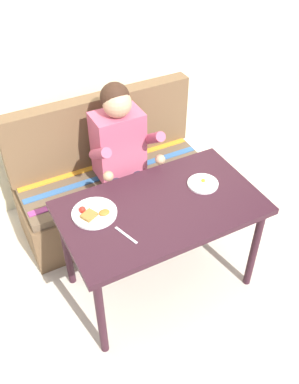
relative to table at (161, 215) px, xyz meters
The scene contains 8 objects.
ground_plane 0.65m from the table, ahead, with size 8.00×8.00×0.00m, color beige.
back_wall 1.43m from the table, 90.00° to the left, with size 4.40×0.10×2.60m, color beige.
table is the anchor object (origin of this frame).
couch 0.83m from the table, 90.00° to the left, with size 1.44×0.56×1.00m.
person 0.60m from the table, 87.81° to the left, with size 0.45×0.61×1.21m.
plate_breakfast 0.41m from the table, 163.37° to the left, with size 0.26×0.26×0.05m.
plate_eggs 0.34m from the table, ahead, with size 0.19×0.19×0.04m.
fork 0.32m from the table, 157.15° to the right, with size 0.01×0.17×0.01m, color silver.
Camera 1 is at (-0.92, -1.60, 2.45)m, focal length 39.73 mm.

